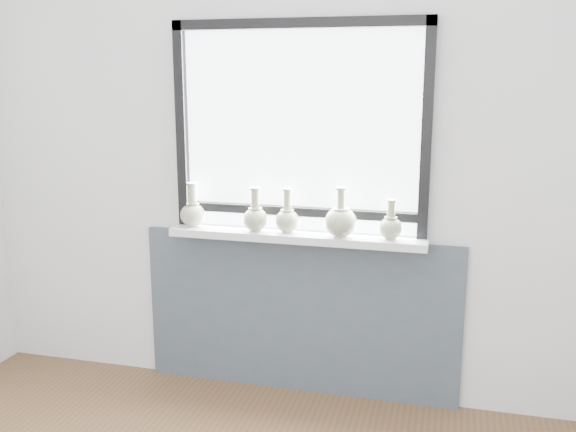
% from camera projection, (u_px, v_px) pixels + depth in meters
% --- Properties ---
extents(back_wall, '(3.60, 0.02, 2.60)m').
position_uv_depth(back_wall, '(301.00, 152.00, 3.26)').
color(back_wall, silver).
rests_on(back_wall, ground).
extents(apron_panel, '(1.70, 0.03, 0.86)m').
position_uv_depth(apron_panel, '(299.00, 315.00, 3.42)').
color(apron_panel, '#454D5C').
rests_on(apron_panel, ground).
extents(windowsill, '(1.32, 0.18, 0.04)m').
position_uv_depth(windowsill, '(296.00, 236.00, 3.26)').
color(windowsill, white).
rests_on(windowsill, apron_panel).
extents(window, '(1.30, 0.06, 1.05)m').
position_uv_depth(window, '(299.00, 124.00, 3.19)').
color(window, black).
rests_on(window, windowsill).
extents(vase_a, '(0.13, 0.13, 0.23)m').
position_uv_depth(vase_a, '(193.00, 212.00, 3.37)').
color(vase_a, '#A2AA86').
rests_on(vase_a, windowsill).
extents(vase_b, '(0.13, 0.13, 0.23)m').
position_uv_depth(vase_b, '(255.00, 217.00, 3.27)').
color(vase_b, '#A2AA86').
rests_on(vase_b, windowsill).
extents(vase_c, '(0.13, 0.13, 0.23)m').
position_uv_depth(vase_c, '(287.00, 218.00, 3.24)').
color(vase_c, '#A2AA86').
rests_on(vase_c, windowsill).
extents(vase_d, '(0.16, 0.16, 0.25)m').
position_uv_depth(vase_d, '(341.00, 221.00, 3.15)').
color(vase_d, '#A2AA86').
rests_on(vase_d, windowsill).
extents(vase_e, '(0.12, 0.12, 0.20)m').
position_uv_depth(vase_e, '(391.00, 226.00, 3.11)').
color(vase_e, '#A2AA86').
rests_on(vase_e, windowsill).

